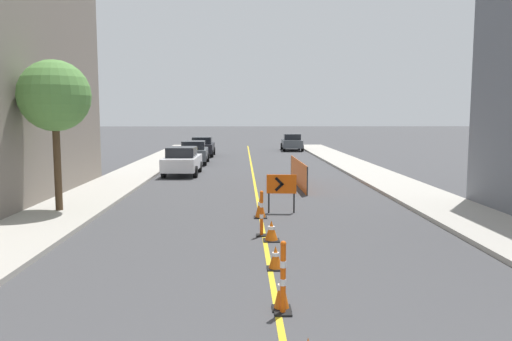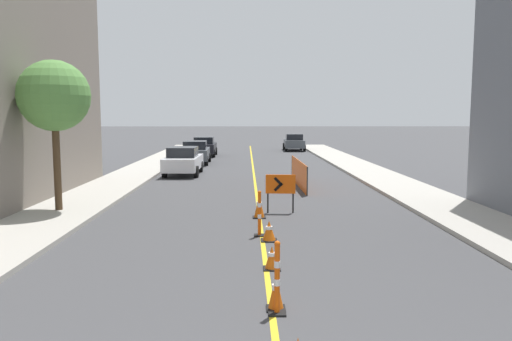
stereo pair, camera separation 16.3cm
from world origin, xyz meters
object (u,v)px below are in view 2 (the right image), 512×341
(parked_car_curb_mid, at_px, (196,152))
(traffic_cone_second, at_px, (276,292))
(delineator_post_rear, at_px, (259,216))
(parked_car_opposite_side, at_px, (294,142))
(parked_car_curb_near, at_px, (183,161))
(parked_car_curb_far, at_px, (204,146))
(street_tree_left_near, at_px, (54,97))
(delineator_post_front, at_px, (277,282))
(arrow_barricade_primary, at_px, (280,186))
(traffic_cone_fifth, at_px, (259,207))
(traffic_cone_fourth, at_px, (269,231))
(traffic_cone_third, at_px, (272,258))

(parked_car_curb_mid, bearing_deg, traffic_cone_second, -82.95)
(delineator_post_rear, bearing_deg, parked_car_curb_mid, 100.51)
(parked_car_opposite_side, bearing_deg, parked_car_curb_near, -110.88)
(parked_car_curb_far, distance_m, street_tree_left_near, 24.49)
(delineator_post_front, height_order, parked_car_curb_mid, parked_car_curb_mid)
(parked_car_curb_far, relative_size, street_tree_left_near, 0.85)
(parked_car_opposite_side, relative_size, street_tree_left_near, 0.86)
(delineator_post_front, distance_m, arrow_barricade_primary, 8.82)
(parked_car_curb_mid, bearing_deg, traffic_cone_fifth, -79.61)
(traffic_cone_second, xyz_separation_m, traffic_cone_fourth, (0.10, 4.75, -0.04))
(traffic_cone_fourth, height_order, arrow_barricade_primary, arrow_barricade_primary)
(traffic_cone_fifth, height_order, arrow_barricade_primary, arrow_barricade_primary)
(parked_car_curb_far, bearing_deg, arrow_barricade_primary, -79.47)
(parked_car_curb_near, bearing_deg, arrow_barricade_primary, -65.73)
(delineator_post_rear, height_order, street_tree_left_near, street_tree_left_near)
(parked_car_opposite_side, bearing_deg, traffic_cone_third, -94.31)
(parked_car_curb_far, xyz_separation_m, street_tree_left_near, (-2.98, -24.10, 3.18))
(traffic_cone_fourth, bearing_deg, street_tree_left_near, 151.24)
(traffic_cone_third, bearing_deg, delineator_post_front, -90.91)
(parked_car_curb_mid, height_order, parked_car_opposite_side, same)
(parked_car_curb_mid, bearing_deg, parked_car_curb_far, 87.64)
(parked_car_curb_near, bearing_deg, delineator_post_front, -77.17)
(traffic_cone_second, relative_size, parked_car_opposite_side, 0.14)
(delineator_post_rear, bearing_deg, traffic_cone_second, -88.44)
(traffic_cone_second, height_order, delineator_post_rear, delineator_post_rear)
(delineator_post_front, xyz_separation_m, parked_car_curb_mid, (-4.04, 26.45, 0.25))
(parked_car_curb_mid, distance_m, parked_car_curb_far, 6.46)
(traffic_cone_third, height_order, parked_car_opposite_side, parked_car_opposite_side)
(traffic_cone_fourth, bearing_deg, traffic_cone_second, -91.20)
(parked_car_curb_near, bearing_deg, traffic_cone_second, -77.08)
(arrow_barricade_primary, bearing_deg, traffic_cone_second, -90.52)
(traffic_cone_third, xyz_separation_m, parked_car_curb_far, (-4.00, 30.43, 0.54))
(delineator_post_rear, distance_m, parked_car_curb_near, 14.98)
(traffic_cone_third, relative_size, parked_car_curb_near, 0.12)
(delineator_post_rear, distance_m, street_tree_left_near, 8.29)
(traffic_cone_third, bearing_deg, parked_car_opposite_side, 83.79)
(parked_car_curb_near, relative_size, parked_car_opposite_side, 1.00)
(traffic_cone_third, xyz_separation_m, delineator_post_front, (-0.04, -2.47, 0.30))
(traffic_cone_second, relative_size, parked_car_curb_mid, 0.14)
(parked_car_curb_far, xyz_separation_m, parked_car_opposite_side, (8.01, 6.38, 0.00))
(traffic_cone_fifth, distance_m, parked_car_curb_mid, 18.88)
(delineator_post_rear, relative_size, parked_car_curb_far, 0.30)
(arrow_barricade_primary, xyz_separation_m, parked_car_curb_far, (-4.62, 24.12, -0.14))
(traffic_cone_third, distance_m, traffic_cone_fifth, 5.52)
(parked_car_curb_near, height_order, parked_car_opposite_side, same)
(traffic_cone_second, relative_size, traffic_cone_fifth, 0.85)
(traffic_cone_fourth, height_order, parked_car_curb_far, parked_car_curb_far)
(parked_car_opposite_side, bearing_deg, traffic_cone_fourth, -94.66)
(traffic_cone_fifth, height_order, parked_car_curb_near, parked_car_curb_near)
(arrow_barricade_primary, bearing_deg, parked_car_curb_near, 116.89)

